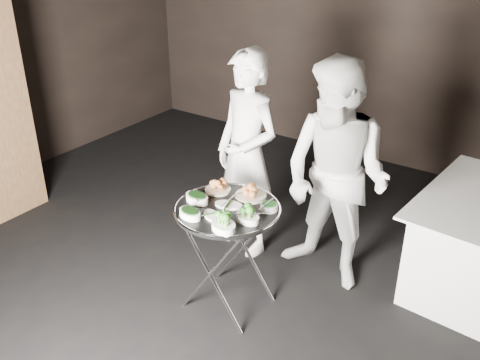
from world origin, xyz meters
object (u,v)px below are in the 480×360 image
Objects in this scene: serving_tray at (227,209)px; waiter_right at (336,178)px; tray_stand at (228,253)px; waiter_left at (247,155)px.

waiter_right reaches higher than serving_tray.
serving_tray reaches higher than tray_stand.
waiter_left is at bearing -172.21° from waiter_right.
waiter_left reaches higher than serving_tray.
tray_stand is 1.10× the size of serving_tray.
waiter_left reaches higher than tray_stand.
tray_stand is 0.94m from waiter_right.
serving_tray is at bearing -114.45° from waiter_right.
waiter_left is at bearing 114.22° from serving_tray.
tray_stand is 0.35m from serving_tray.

